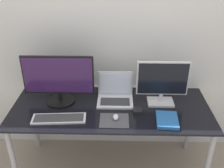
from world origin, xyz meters
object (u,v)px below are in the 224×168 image
monitor_right (162,82)px  mouse (116,117)px  keyboard (59,119)px  power_brick (138,111)px  monitor_left (59,80)px  laptop (115,94)px  book (167,120)px

monitor_right → mouse: monitor_right is taller
monitor_right → mouse: 0.53m
keyboard → power_brick: size_ratio=5.48×
power_brick → mouse: bearing=-150.5°
keyboard → power_brick: 0.68m
monitor_right → monitor_left: bearing=-180.0°
laptop → power_brick: laptop is taller
book → laptop: bearing=142.0°
book → power_brick: (-0.24, 0.13, 0.00)m
laptop → power_brick: size_ratio=3.93×
monitor_left → mouse: (0.52, -0.27, -0.21)m
monitor_right → book: monitor_right is taller
monitor_left → book: (0.94, -0.29, -0.22)m
monitor_right → book: size_ratio=1.89×
monitor_left → book: bearing=-17.2°
book → power_brick: 0.27m
monitor_right → keyboard: (-0.89, -0.28, -0.21)m
monitor_left → laptop: size_ratio=1.94×
keyboard → book: bearing=-0.6°
monitor_right → keyboard: monitor_right is taller
monitor_left → monitor_right: bearing=0.0°
laptop → monitor_right: bearing=-6.7°
mouse → power_brick: bearing=29.5°
book → monitor_left: bearing=162.8°
monitor_right → book: bearing=-87.0°
keyboard → mouse: 0.48m
power_brick → monitor_left: bearing=167.0°
monitor_right → keyboard: bearing=-162.4°
monitor_left → laptop: 0.54m
laptop → keyboard: 0.58m
monitor_left → power_brick: (0.71, -0.16, -0.21)m
book → power_brick: power_brick is taller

